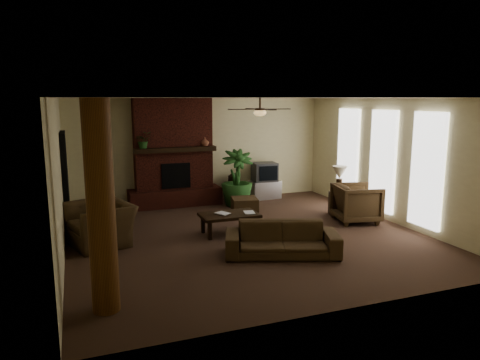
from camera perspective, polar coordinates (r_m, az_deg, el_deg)
name	(u,v)px	position (r m, az deg, el deg)	size (l,w,h in m)	color
room_shell	(247,169)	(8.95, 0.90, 1.46)	(7.00, 7.00, 7.00)	#4A3225
fireplace	(174,162)	(11.82, -8.46, 2.33)	(2.40, 0.70, 2.80)	#511F15
windows	(382,161)	(10.85, 17.74, 2.27)	(0.08, 3.65, 2.35)	white
log_column	(101,208)	(6.00, -17.33, -3.48)	(0.36, 0.36, 2.80)	brown
doorway	(66,181)	(10.18, -21.39, -0.17)	(0.10, 1.00, 2.10)	black
ceiling_fan	(260,111)	(9.27, 2.56, 8.78)	(1.35, 1.35, 0.37)	#302115
sofa	(282,234)	(8.09, 5.40, -6.86)	(2.03, 0.59, 0.79)	#46331E
armchair_left	(100,217)	(9.02, -17.46, -4.55)	(1.23, 0.80, 1.07)	#46331E
armchair_right	(357,201)	(10.51, 14.68, -2.66)	(0.93, 0.87, 0.95)	#46331E
coffee_table	(229,216)	(9.31, -1.39, -4.66)	(1.20, 0.70, 0.43)	black
ottoman	(245,206)	(10.91, 0.59, -3.34)	(0.60, 0.60, 0.40)	#46331E
tv_stand	(264,189)	(12.63, 3.13, -1.22)	(0.85, 0.50, 0.50)	#B3B2B5
tv	(265,172)	(12.51, 3.18, 1.04)	(0.68, 0.57, 0.52)	#3C3C3F
floor_vase	(234,185)	(12.32, -0.73, -0.64)	(0.34, 0.34, 0.77)	black
floor_plant	(237,190)	(11.73, -0.39, -1.30)	(0.83, 1.48, 0.83)	#265120
side_table_left	(101,221)	(9.74, -17.29, -5.04)	(0.50, 0.50, 0.55)	black
lamp_left	(99,187)	(9.61, -17.58, -0.82)	(0.46, 0.46, 0.65)	#302115
side_table_right	(341,204)	(11.04, 12.73, -3.03)	(0.50, 0.50, 0.55)	black
lamp_right	(340,174)	(10.90, 12.59, 0.70)	(0.44, 0.44, 0.65)	#302115
mantel_plant	(143,142)	(11.37, -12.22, 4.78)	(0.38, 0.42, 0.33)	#265120
mantel_vase	(205,142)	(11.74, -4.51, 4.89)	(0.22, 0.23, 0.22)	brown
book_a	(219,208)	(9.15, -2.71, -3.62)	(0.22, 0.03, 0.29)	#999999
book_b	(244,206)	(9.28, 0.54, -3.40)	(0.21, 0.02, 0.29)	#999999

